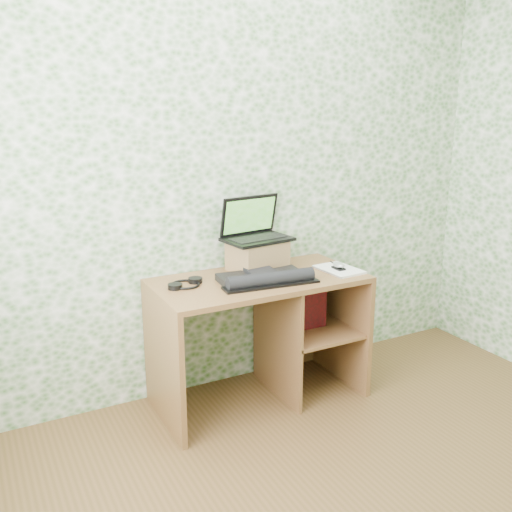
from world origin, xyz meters
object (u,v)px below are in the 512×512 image
riser (257,256)px  keyboard (265,277)px  desk (268,318)px  laptop (254,229)px  notepad (339,270)px

riser → keyboard: 0.24m
desk → laptop: laptop is taller
desk → notepad: 0.51m
laptop → notepad: 0.56m
desk → keyboard: bearing=-127.9°
desk → laptop: 0.53m
keyboard → notepad: 0.50m
keyboard → notepad: keyboard is taller
desk → keyboard: size_ratio=2.18×
keyboard → notepad: (0.49, -0.01, -0.02)m
laptop → keyboard: laptop is taller
keyboard → riser: bearing=77.9°
riser → keyboard: size_ratio=0.54×
riser → notepad: (0.42, -0.23, -0.08)m
laptop → keyboard: size_ratio=0.74×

